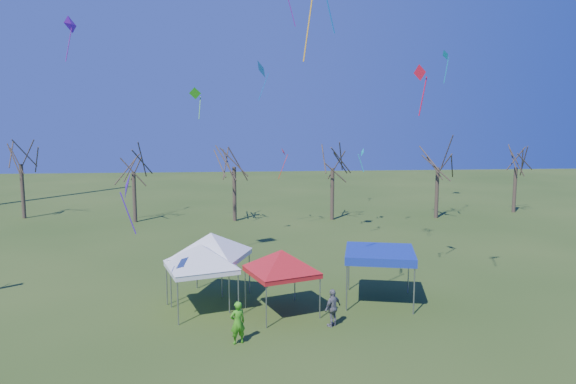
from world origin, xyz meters
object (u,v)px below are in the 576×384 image
person_grey (333,308)px  tree_4 (439,149)px  tent_white_mid (211,237)px  tent_red (282,254)px  tent_blue (380,254)px  tree_2 (234,147)px  tent_white_west (201,249)px  tree_5 (517,151)px  tree_0 (19,144)px  tree_1 (133,154)px  tree_3 (333,150)px  person_green (238,323)px

person_grey → tree_4: bearing=-160.0°
tree_4 → tent_white_mid: (-18.71, -19.57, -3.04)m
tent_red → tent_blue: size_ratio=0.93×
tree_2 → tent_white_west: bearing=-93.7°
tree_5 → tent_red: 33.82m
tree_0 → tree_1: size_ratio=1.12×
tree_3 → tent_blue: bearing=-94.4°
tree_0 → person_grey: bearing=-49.7°
tree_2 → tree_4: 17.73m
tree_3 → tree_1: bearing=177.9°
tree_0 → tent_blue: size_ratio=2.23×
tree_5 → tent_white_mid: bearing=-141.4°
tree_3 → tent_blue: (-1.59, -20.58, -3.82)m
tent_blue → tree_4: bearing=62.0°
tent_blue → tent_red: bearing=-167.0°
tree_4 → person_grey: size_ratio=5.02×
tree_2 → person_grey: size_ratio=5.20×
person_green → tent_white_mid: bearing=-99.0°
tree_4 → tree_5: 8.62m
tree_5 → tent_red: size_ratio=2.11×
tent_white_mid → tree_2: bearing=87.2°
tent_white_west → person_green: 4.46m
tree_4 → person_green: 30.61m
tree_4 → tent_blue: (-10.92, -20.54, -3.80)m
tree_2 → tent_red: (2.14, -22.00, -3.62)m
tent_red → tree_0: bearing=129.5°
tree_2 → tent_white_west: 21.60m
tree_0 → tent_red: tree_0 is taller
person_green → tree_0: bearing=-78.8°
tent_red → tree_2: bearing=95.6°
tent_white_west → tree_2: bearing=86.3°
tent_white_mid → person_green: bearing=-76.4°
tree_2 → tree_4: size_ratio=1.04×
tree_4 → tent_red: bearing=-125.8°
tree_2 → tree_4: tree_2 is taller
tree_4 → tree_5: bearing=13.9°
tent_white_mid → tent_blue: 7.89m
tree_4 → tent_white_west: (-19.10, -20.90, -3.25)m
tree_5 → tent_blue: bearing=-130.5°
tree_1 → person_green: bearing=-71.1°
tent_white_mid → tree_1: bearing=110.1°
tree_5 → tent_white_mid: 34.76m
tent_blue → person_grey: (-2.70, -2.73, -1.47)m
tree_5 → person_grey: bearing=-131.0°
person_green → tree_2: bearing=-112.1°
tree_5 → tent_red: bearing=-135.3°
tree_0 → tent_white_mid: bearing=-52.7°
tree_0 → tent_white_west: 29.93m
tree_1 → tree_5: bearing=2.4°
person_green → person_grey: (3.88, 1.29, -0.04)m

